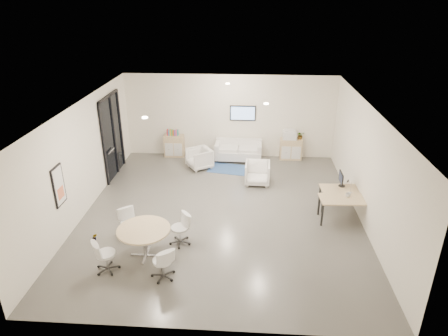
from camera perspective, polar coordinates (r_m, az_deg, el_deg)
The scene contains 21 objects.
room_shell at distance 11.18m, azimuth -0.38°, elevation 0.76°, with size 9.60×10.60×4.80m.
glass_door at distance 14.32m, azimuth -15.68°, elevation 4.74°, with size 0.09×1.90×2.85m.
artwork at distance 10.81m, azimuth -22.55°, elevation -2.37°, with size 0.05×0.54×1.04m.
wall_tv at distance 15.31m, azimuth 2.70°, elevation 7.83°, with size 0.98×0.06×0.58m.
ceiling_spots at distance 11.47m, azimuth -1.11°, elevation 9.71°, with size 3.14×4.14×0.03m.
sideboard_left at distance 15.82m, azimuth -7.11°, elevation 3.16°, with size 0.77×0.40×0.86m.
sideboard_right at distance 15.64m, azimuth 9.51°, elevation 2.71°, with size 0.83×0.40×0.83m.
books at distance 15.65m, azimuth -7.35°, elevation 5.03°, with size 0.45×0.14×0.22m.
printer at distance 15.44m, azimuth 9.35°, elevation 4.74°, with size 0.51×0.42×0.36m.
loveseat at distance 15.38m, azimuth 2.08°, elevation 2.43°, with size 1.78×0.93×0.66m.
blue_rug at distance 14.69m, azimuth 0.59°, elevation -0.11°, with size 1.40×0.93×0.01m, color #2C4888.
armchair_left at distance 14.67m, azimuth -3.53°, elevation 1.51°, with size 0.79×0.74×0.82m, color silver.
armchair_right at distance 13.48m, azimuth 4.80°, elevation -0.59°, with size 0.81×0.76×0.84m, color silver.
desk_rear at distance 12.34m, azimuth 16.56°, elevation -3.09°, with size 1.32×0.71×0.67m.
desk_front at distance 11.67m, azimuth 16.84°, elevation -4.54°, with size 1.40×0.75×0.71m.
monitor at distance 12.33m, azimuth 16.40°, elevation -1.51°, with size 0.20×0.50×0.44m.
round_table at distance 9.91m, azimuth -11.39°, elevation -8.92°, with size 1.29×1.29×0.78m.
meeting_chairs at distance 10.07m, azimuth -11.25°, elevation -10.32°, with size 2.33×2.33×0.82m.
plant_cabinet at distance 15.48m, azimuth 10.87°, elevation 4.50°, with size 0.28×0.31×0.24m, color #3F7F3F.
plant_floor at distance 11.10m, azimuth -17.97°, elevation -9.77°, with size 0.15×0.26×0.12m, color #3F7F3F.
cup at distance 11.74m, azimuth 17.31°, elevation -3.65°, with size 0.14×0.11×0.14m, color white.
Camera 1 is at (0.74, -10.24, 6.02)m, focal length 32.00 mm.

